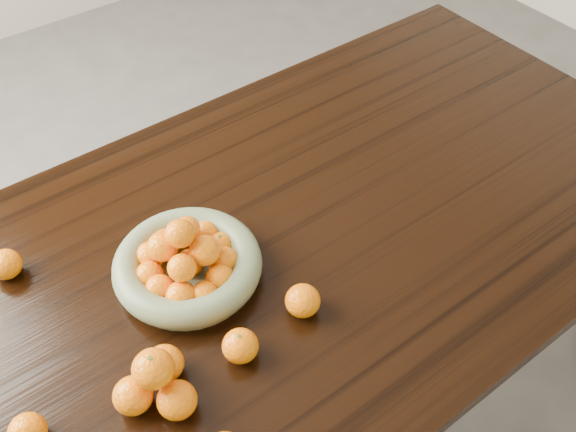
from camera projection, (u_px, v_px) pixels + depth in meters
ground at (281, 406)px, 1.90m from camera, size 5.00×5.00×0.00m
dining_table at (278, 266)px, 1.42m from camera, size 2.00×1.00×0.75m
fruit_bowl at (187, 263)px, 1.26m from camera, size 0.30×0.30×0.15m
orange_pyramid at (157, 382)px, 1.07m from camera, size 0.14×0.14×0.12m
loose_orange_0 at (240, 346)px, 1.14m from camera, size 0.07×0.07×0.06m
loose_orange_2 at (303, 301)px, 1.21m from camera, size 0.07×0.07×0.06m
loose_orange_3 at (5, 264)px, 1.27m from camera, size 0.06×0.06×0.06m
loose_orange_4 at (28, 431)px, 1.03m from camera, size 0.06×0.06×0.06m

